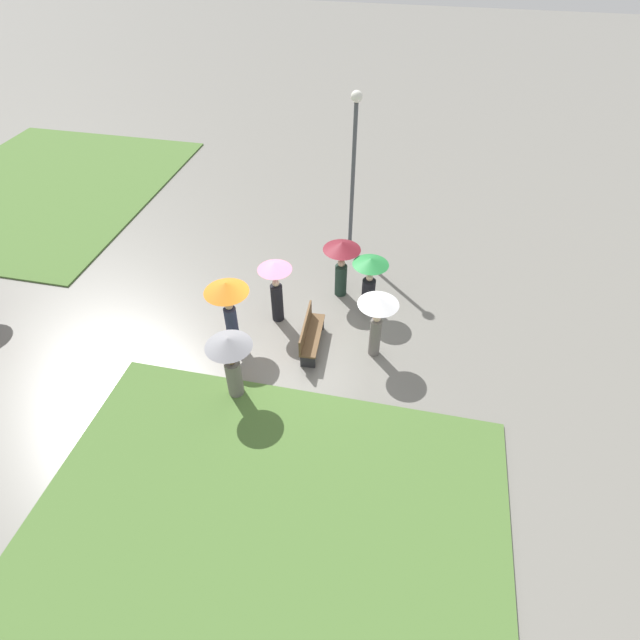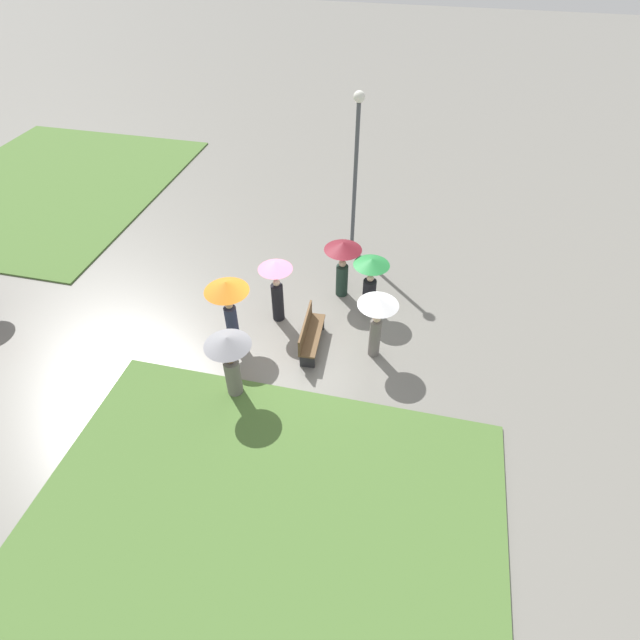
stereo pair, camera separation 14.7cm
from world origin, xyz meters
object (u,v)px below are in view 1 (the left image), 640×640
at_px(park_bench, 310,333).
at_px(crowd_person_pink, 276,281).
at_px(lamp_post, 354,157).
at_px(crowd_person_green, 370,276).
at_px(crowd_person_grey, 230,356).
at_px(crowd_person_white, 378,312).
at_px(crowd_person_maroon, 342,257).
at_px(crowd_person_orange, 227,297).

bearing_deg(park_bench, crowd_person_pink, 48.27).
distance_m(lamp_post, crowd_person_green, 3.62).
bearing_deg(crowd_person_grey, crowd_person_white, 154.00).
bearing_deg(crowd_person_maroon, crowd_person_orange, -126.15).
bearing_deg(crowd_person_pink, crowd_person_maroon, 175.53).
bearing_deg(crowd_person_maroon, lamp_post, 100.06).
bearing_deg(crowd_person_maroon, crowd_person_green, -21.28).
xyz_separation_m(crowd_person_maroon, crowd_person_white, (-2.22, -1.28, 0.10)).
xyz_separation_m(crowd_person_grey, crowd_person_pink, (2.81, -0.24, 0.01)).
relative_size(lamp_post, crowd_person_green, 2.94).
height_order(crowd_person_maroon, crowd_person_green, crowd_person_maroon).
height_order(crowd_person_pink, crowd_person_white, crowd_person_pink).
xyz_separation_m(park_bench, crowd_person_green, (1.87, -1.25, 0.67)).
distance_m(crowd_person_pink, crowd_person_white, 2.88).
height_order(crowd_person_orange, crowd_person_white, crowd_person_orange).
bearing_deg(crowd_person_grey, crowd_person_pink, -154.94).
bearing_deg(park_bench, lamp_post, -6.39).
xyz_separation_m(park_bench, crowd_person_maroon, (2.34, -0.38, 0.84)).
xyz_separation_m(crowd_person_grey, crowd_person_green, (3.80, -2.60, -0.17)).
height_order(crowd_person_orange, crowd_person_grey, crowd_person_orange).
distance_m(crowd_person_pink, crowd_person_green, 2.57).
distance_m(park_bench, lamp_post, 5.43).
distance_m(crowd_person_grey, crowd_person_pink, 2.82).
bearing_deg(crowd_person_orange, crowd_person_pink, -126.88).
bearing_deg(crowd_person_pink, crowd_person_orange, 2.04).
bearing_deg(park_bench, crowd_person_grey, 141.50).
relative_size(crowd_person_pink, crowd_person_white, 1.02).
xyz_separation_m(crowd_person_pink, crowd_person_green, (0.99, -2.36, -0.18)).
height_order(crowd_person_grey, crowd_person_maroon, crowd_person_grey).
height_order(crowd_person_orange, crowd_person_pink, crowd_person_orange).
height_order(lamp_post, crowd_person_orange, lamp_post).
height_order(park_bench, crowd_person_pink, crowd_person_pink).
bearing_deg(crowd_person_green, crowd_person_white, 144.44).
distance_m(crowd_person_orange, crowd_person_grey, 1.83).
bearing_deg(crowd_person_maroon, crowd_person_pink, -128.80).
height_order(park_bench, crowd_person_white, crowd_person_white).
relative_size(crowd_person_maroon, crowd_person_white, 0.96).
relative_size(park_bench, lamp_post, 0.33).
height_order(crowd_person_pink, crowd_person_green, crowd_person_pink).
bearing_deg(crowd_person_green, crowd_person_pink, 63.81).
distance_m(park_bench, crowd_person_maroon, 2.51).
bearing_deg(crowd_person_white, crowd_person_green, 42.57).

